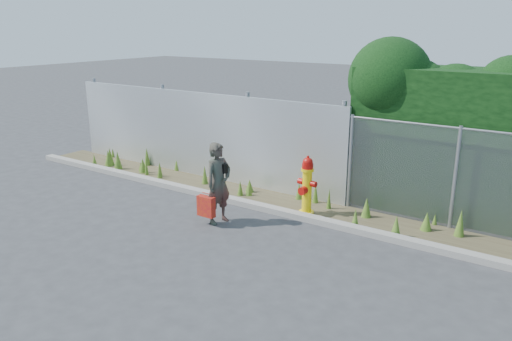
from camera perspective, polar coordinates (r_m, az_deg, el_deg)
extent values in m
plane|color=#373739|center=(9.23, -3.35, -8.32)|extent=(80.00, 80.00, 0.00)
cube|color=gray|center=(10.58, 2.57, -4.64)|extent=(16.00, 0.22, 0.12)
cube|color=#483E29|center=(11.08, 4.19, -3.97)|extent=(16.00, 1.20, 0.01)
cone|color=#40661E|center=(11.59, -1.82, -2.07)|extent=(0.15, 0.15, 0.36)
cone|color=#40661E|center=(11.60, -0.82, -2.34)|extent=(0.16, 0.16, 0.26)
cone|color=#40661E|center=(14.72, -17.99, 1.10)|extent=(0.14, 0.14, 0.34)
cone|color=#40661E|center=(14.64, -16.34, 1.50)|extent=(0.22, 0.22, 0.51)
cone|color=#40661E|center=(11.39, 4.94, -2.45)|extent=(0.17, 0.17, 0.37)
cone|color=#40661E|center=(10.86, 8.34, -3.28)|extent=(0.11, 0.11, 0.46)
cone|color=#40661E|center=(15.54, -16.05, 1.88)|extent=(0.12, 0.12, 0.26)
cone|color=#40661E|center=(14.19, -15.51, 1.10)|extent=(0.23, 0.23, 0.51)
cone|color=#40661E|center=(12.47, -5.88, -0.54)|extent=(0.16, 0.16, 0.48)
cone|color=#40661E|center=(10.21, 18.91, -5.57)|extent=(0.22, 0.22, 0.38)
cone|color=#40661E|center=(10.13, 22.31, -5.64)|extent=(0.19, 0.19, 0.53)
cone|color=#40661E|center=(13.73, -9.03, 0.72)|extent=(0.16, 0.16, 0.38)
cone|color=#40661E|center=(13.88, -13.00, 0.39)|extent=(0.16, 0.16, 0.25)
cone|color=#40661E|center=(13.26, -10.93, 0.09)|extent=(0.13, 0.13, 0.39)
cone|color=#40661E|center=(13.11, -10.98, -0.13)|extent=(0.13, 0.13, 0.38)
cone|color=#40661E|center=(13.45, -12.43, 0.53)|extent=(0.10, 0.10, 0.53)
cone|color=#40661E|center=(14.56, -16.53, 1.32)|extent=(0.23, 0.23, 0.47)
cone|color=#40661E|center=(9.74, 15.71, -6.20)|extent=(0.20, 0.20, 0.43)
cone|color=#40661E|center=(11.18, 6.81, -2.61)|extent=(0.14, 0.14, 0.47)
cone|color=#40661E|center=(9.98, 11.28, -5.41)|extent=(0.15, 0.15, 0.40)
cone|color=#40661E|center=(13.68, -12.80, 0.52)|extent=(0.21, 0.21, 0.41)
cone|color=#40661E|center=(11.81, -0.74, -1.82)|extent=(0.20, 0.20, 0.32)
cone|color=#40661E|center=(14.36, -12.36, 1.54)|extent=(0.17, 0.17, 0.52)
cone|color=#40661E|center=(10.54, 12.51, -4.20)|extent=(0.21, 0.21, 0.43)
cone|color=#40661E|center=(10.56, 19.76, -5.32)|extent=(0.10, 0.10, 0.24)
cube|color=silver|center=(13.06, -6.84, 4.12)|extent=(8.50, 0.08, 2.20)
cylinder|color=gray|center=(16.03, -17.69, 5.92)|extent=(0.10, 0.10, 2.30)
cylinder|color=gray|center=(13.97, -10.44, 4.97)|extent=(0.10, 0.10, 2.30)
cylinder|color=gray|center=(12.21, -0.94, 3.61)|extent=(0.10, 0.10, 2.30)
cylinder|color=gray|center=(11.01, 9.80, 1.94)|extent=(0.10, 0.10, 2.30)
cylinder|color=gray|center=(10.84, 10.71, 0.98)|extent=(0.07, 0.07, 2.05)
cylinder|color=gray|center=(10.23, 21.79, -0.86)|extent=(0.07, 0.07, 2.05)
sphere|color=black|center=(11.18, 15.03, 10.06)|extent=(1.77, 1.77, 1.77)
sphere|color=black|center=(11.21, 17.60, 8.12)|extent=(1.57, 1.57, 1.57)
sphere|color=black|center=(11.10, 21.70, 7.69)|extent=(1.40, 1.40, 1.40)
sphere|color=black|center=(10.91, 27.05, 8.34)|extent=(1.28, 1.28, 1.28)
cylinder|color=yellow|center=(10.61, 5.76, -4.79)|extent=(0.31, 0.31, 0.07)
cylinder|color=yellow|center=(10.46, 5.83, -2.53)|extent=(0.20, 0.20, 0.95)
cylinder|color=yellow|center=(10.31, 5.91, 0.09)|extent=(0.27, 0.27, 0.06)
cylinder|color=#B20F0A|center=(10.29, 5.93, 0.51)|extent=(0.24, 0.24, 0.11)
sphere|color=#B20F0A|center=(10.27, 5.94, 0.93)|extent=(0.21, 0.21, 0.21)
cylinder|color=#B20F0A|center=(10.24, 5.96, 1.53)|extent=(0.06, 0.06, 0.06)
cylinder|color=#B20F0A|center=(10.46, 5.11, -1.25)|extent=(0.11, 0.12, 0.12)
cylinder|color=#B20F0A|center=(10.32, 6.63, -1.54)|extent=(0.11, 0.12, 0.12)
cylinder|color=#B20F0A|center=(10.30, 5.43, -2.33)|extent=(0.17, 0.13, 0.17)
imported|color=#0D5843|center=(9.91, -4.30, -1.46)|extent=(0.50, 0.66, 1.65)
cube|color=#9F091E|center=(9.92, -5.72, -4.10)|extent=(0.37, 0.14, 0.41)
cylinder|color=#9F091E|center=(9.83, -5.77, -2.59)|extent=(0.18, 0.02, 0.02)
cube|color=black|center=(9.89, -3.95, 0.34)|extent=(0.26, 0.11, 0.19)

